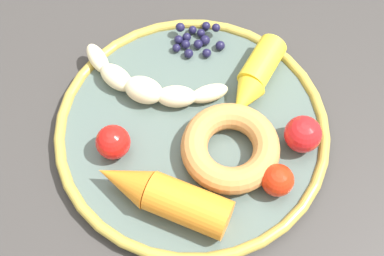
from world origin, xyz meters
name	(u,v)px	position (x,y,z in m)	size (l,w,h in m)	color
dining_table	(158,140)	(0.00, 0.00, 0.62)	(0.92, 0.93, 0.71)	#33312F
plate	(192,129)	(0.05, 0.03, 0.72)	(0.30, 0.30, 0.02)	#485954
banana	(147,85)	(-0.01, 0.00, 0.74)	(0.12, 0.15, 0.03)	#F7E7B2
carrot_orange	(161,195)	(0.12, -0.02, 0.75)	(0.12, 0.13, 0.04)	orange
carrot_yellow	(256,80)	(0.02, 0.11, 0.74)	(0.10, 0.10, 0.03)	yellow
donut	(230,148)	(0.09, 0.06, 0.74)	(0.10, 0.10, 0.03)	#C58243
blueberry_pile	(196,40)	(-0.06, 0.07, 0.73)	(0.05, 0.06, 0.02)	#191638
tomato_near	(278,180)	(0.14, 0.09, 0.74)	(0.03, 0.03, 0.03)	red
tomato_mid	(113,142)	(0.05, -0.05, 0.74)	(0.04, 0.04, 0.04)	red
tomato_far	(303,134)	(0.10, 0.14, 0.75)	(0.04, 0.04, 0.04)	red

